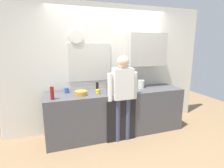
# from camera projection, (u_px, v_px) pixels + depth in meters

# --- Properties ---
(ground_plane) EXTENTS (8.00, 8.00, 0.00)m
(ground_plane) POSITION_uv_depth(u_px,v_px,m) (122.00, 139.00, 3.41)
(ground_plane) COLOR #8C6D4C
(kitchen_counter) EXTENTS (2.74, 0.64, 0.89)m
(kitchen_counter) POSITION_uv_depth(u_px,v_px,m) (117.00, 112.00, 3.59)
(kitchen_counter) COLOR #4C4C51
(kitchen_counter) RESTS_ON ground_plane
(dishwasher_panel) EXTENTS (0.56, 0.02, 0.80)m
(dishwasher_panel) POSITION_uv_depth(u_px,v_px,m) (121.00, 121.00, 3.29)
(dishwasher_panel) COLOR black
(dishwasher_panel) RESTS_ON ground_plane
(back_wall_assembly) EXTENTS (4.34, 0.42, 2.60)m
(back_wall_assembly) POSITION_uv_depth(u_px,v_px,m) (114.00, 65.00, 3.80)
(back_wall_assembly) COLOR silver
(back_wall_assembly) RESTS_ON ground_plane
(coffee_maker) EXTENTS (0.20, 0.20, 0.33)m
(coffee_maker) POSITION_uv_depth(u_px,v_px,m) (122.00, 84.00, 3.50)
(coffee_maker) COLOR black
(coffee_maker) RESTS_ON kitchen_counter
(bottle_amber_beer) EXTENTS (0.06, 0.06, 0.23)m
(bottle_amber_beer) POSITION_uv_depth(u_px,v_px,m) (108.00, 88.00, 3.25)
(bottle_amber_beer) COLOR brown
(bottle_amber_beer) RESTS_ON kitchen_counter
(bottle_red_vinegar) EXTENTS (0.06, 0.06, 0.22)m
(bottle_red_vinegar) POSITION_uv_depth(u_px,v_px,m) (52.00, 93.00, 2.94)
(bottle_red_vinegar) COLOR maroon
(bottle_red_vinegar) RESTS_ON kitchen_counter
(bottle_dark_sauce) EXTENTS (0.06, 0.06, 0.18)m
(bottle_dark_sauce) POSITION_uv_depth(u_px,v_px,m) (97.00, 87.00, 3.49)
(bottle_dark_sauce) COLOR black
(bottle_dark_sauce) RESTS_ON kitchen_counter
(cup_yellow_cup) EXTENTS (0.07, 0.07, 0.08)m
(cup_yellow_cup) POSITION_uv_depth(u_px,v_px,m) (98.00, 92.00, 3.29)
(cup_yellow_cup) COLOR yellow
(cup_yellow_cup) RESTS_ON kitchen_counter
(cup_blue_mug) EXTENTS (0.08, 0.08, 0.10)m
(cup_blue_mug) POSITION_uv_depth(u_px,v_px,m) (67.00, 90.00, 3.36)
(cup_blue_mug) COLOR #3351B2
(cup_blue_mug) RESTS_ON kitchen_counter
(mixing_bowl) EXTENTS (0.22, 0.22, 0.08)m
(mixing_bowl) POSITION_uv_depth(u_px,v_px,m) (81.00, 93.00, 3.21)
(mixing_bowl) COLOR orange
(mixing_bowl) RESTS_ON kitchen_counter
(storage_canister) EXTENTS (0.14, 0.14, 0.17)m
(storage_canister) POSITION_uv_depth(u_px,v_px,m) (141.00, 84.00, 3.74)
(storage_canister) COLOR silver
(storage_canister) RESTS_ON kitchen_counter
(person_at_sink) EXTENTS (0.57, 0.22, 1.60)m
(person_at_sink) POSITION_uv_depth(u_px,v_px,m) (123.00, 92.00, 3.21)
(person_at_sink) COLOR #3F4766
(person_at_sink) RESTS_ON ground_plane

